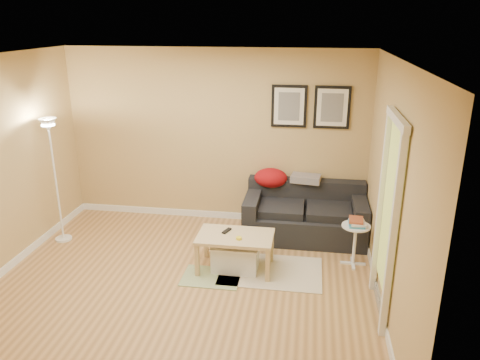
{
  "coord_description": "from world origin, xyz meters",
  "views": [
    {
      "loc": [
        1.4,
        -4.64,
        2.98
      ],
      "look_at": [
        0.55,
        0.85,
        1.05
      ],
      "focal_mm": 34.91,
      "sensor_mm": 36.0,
      "label": 1
    }
  ],
  "objects": [
    {
      "name": "baseboard_right",
      "position": [
        2.24,
        0.0,
        0.05
      ],
      "size": [
        0.02,
        4.0,
        0.1
      ],
      "primitive_type": "cube",
      "color": "white",
      "rests_on": "ground"
    },
    {
      "name": "sofa",
      "position": [
        1.38,
        1.53,
        0.38
      ],
      "size": [
        1.7,
        0.9,
        0.75
      ],
      "primitive_type": null,
      "color": "black",
      "rests_on": "ground"
    },
    {
      "name": "wall_right",
      "position": [
        2.25,
        0.0,
        1.3
      ],
      "size": [
        0.0,
        4.0,
        4.0
      ],
      "primitive_type": "plane",
      "rotation": [
        1.57,
        0.0,
        -1.57
      ],
      "color": "tan",
      "rests_on": "ground"
    },
    {
      "name": "wall_back",
      "position": [
        0.0,
        2.0,
        1.3
      ],
      "size": [
        4.5,
        0.0,
        4.5
      ],
      "primitive_type": "plane",
      "rotation": [
        1.57,
        0.0,
        0.0
      ],
      "color": "tan",
      "rests_on": "ground"
    },
    {
      "name": "doorway",
      "position": [
        2.2,
        -0.15,
        1.02
      ],
      "size": [
        0.12,
        1.01,
        2.13
      ],
      "primitive_type": null,
      "color": "white",
      "rests_on": "ground"
    },
    {
      "name": "remote_control",
      "position": [
        0.43,
        0.55,
        0.47
      ],
      "size": [
        0.1,
        0.17,
        0.02
      ],
      "primitive_type": "cube",
      "rotation": [
        0.0,
        0.0,
        -0.37
      ],
      "color": "black",
      "rests_on": "coffee_table"
    },
    {
      "name": "book_stack",
      "position": [
        2.02,
        0.82,
        0.59
      ],
      "size": [
        0.25,
        0.3,
        0.08
      ],
      "primitive_type": null,
      "rotation": [
        0.0,
        0.0,
        0.28
      ],
      "color": "teal",
      "rests_on": "side_table"
    },
    {
      "name": "floor_lamp",
      "position": [
        -2.0,
        0.9,
        0.83
      ],
      "size": [
        0.23,
        0.23,
        1.76
      ],
      "primitive_type": null,
      "color": "white",
      "rests_on": "ground"
    },
    {
      "name": "area_rug",
      "position": [
        1.0,
        0.46,
        0.01
      ],
      "size": [
        1.25,
        0.85,
        0.01
      ],
      "primitive_type": "cube",
      "color": "beige",
      "rests_on": "ground"
    },
    {
      "name": "plaid_throw",
      "position": [
        1.37,
        1.83,
        0.78
      ],
      "size": [
        0.45,
        0.32,
        0.1
      ],
      "primitive_type": null,
      "rotation": [
        0.0,
        0.0,
        -0.14
      ],
      "color": "tan",
      "rests_on": "sofa"
    },
    {
      "name": "wall_front",
      "position": [
        0.0,
        -2.0,
        1.3
      ],
      "size": [
        4.5,
        0.0,
        4.5
      ],
      "primitive_type": "plane",
      "rotation": [
        -1.57,
        0.0,
        0.0
      ],
      "color": "tan",
      "rests_on": "ground"
    },
    {
      "name": "baseboard_left",
      "position": [
        -2.24,
        0.0,
        0.05
      ],
      "size": [
        0.02,
        4.0,
        0.1
      ],
      "primitive_type": "cube",
      "color": "white",
      "rests_on": "ground"
    },
    {
      "name": "baseboard_back",
      "position": [
        0.0,
        1.99,
        0.05
      ],
      "size": [
        4.5,
        0.02,
        0.1
      ],
      "primitive_type": "cube",
      "color": "white",
      "rests_on": "ground"
    },
    {
      "name": "coffee_table",
      "position": [
        0.55,
        0.47,
        0.23
      ],
      "size": [
        0.99,
        0.68,
        0.46
      ],
      "primitive_type": null,
      "rotation": [
        0.0,
        0.0,
        -0.13
      ],
      "color": "tan",
      "rests_on": "ground"
    },
    {
      "name": "floor",
      "position": [
        0.0,
        0.0,
        0.0
      ],
      "size": [
        4.5,
        4.5,
        0.0
      ],
      "primitive_type": "plane",
      "color": "tan",
      "rests_on": "ground"
    },
    {
      "name": "framed_print_left",
      "position": [
        1.08,
        1.98,
        1.8
      ],
      "size": [
        0.5,
        0.04,
        0.6
      ],
      "primitive_type": null,
      "color": "black",
      "rests_on": "wall_back"
    },
    {
      "name": "side_table",
      "position": [
        2.02,
        0.81,
        0.27
      ],
      "size": [
        0.36,
        0.36,
        0.55
      ],
      "primitive_type": null,
      "color": "white",
      "rests_on": "ground"
    },
    {
      "name": "red_throw",
      "position": [
        0.86,
        1.81,
        0.77
      ],
      "size": [
        0.48,
        0.36,
        0.28
      ],
      "primitive_type": null,
      "color": "maroon",
      "rests_on": "sofa"
    },
    {
      "name": "ceiling",
      "position": [
        0.0,
        0.0,
        2.6
      ],
      "size": [
        4.5,
        4.5,
        0.0
      ],
      "primitive_type": "plane",
      "rotation": [
        3.14,
        0.0,
        0.0
      ],
      "color": "white",
      "rests_on": "wall_back"
    },
    {
      "name": "tape_roll",
      "position": [
        0.61,
        0.36,
        0.48
      ],
      "size": [
        0.07,
        0.07,
        0.03
      ],
      "primitive_type": "cylinder",
      "color": "yellow",
      "rests_on": "coffee_table"
    },
    {
      "name": "framed_print_right",
      "position": [
        1.68,
        1.98,
        1.8
      ],
      "size": [
        0.5,
        0.04,
        0.6
      ],
      "primitive_type": null,
      "color": "black",
      "rests_on": "wall_back"
    },
    {
      "name": "storage_bin",
      "position": [
        0.56,
        0.47,
        0.18
      ],
      "size": [
        0.58,
        0.42,
        0.36
      ],
      "primitive_type": null,
      "color": "white",
      "rests_on": "ground"
    },
    {
      "name": "green_runner",
      "position": [
        0.3,
        0.21,
        0.01
      ],
      "size": [
        0.7,
        0.5,
        0.01
      ],
      "primitive_type": "cube",
      "color": "#668C4C",
      "rests_on": "ground"
    }
  ]
}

